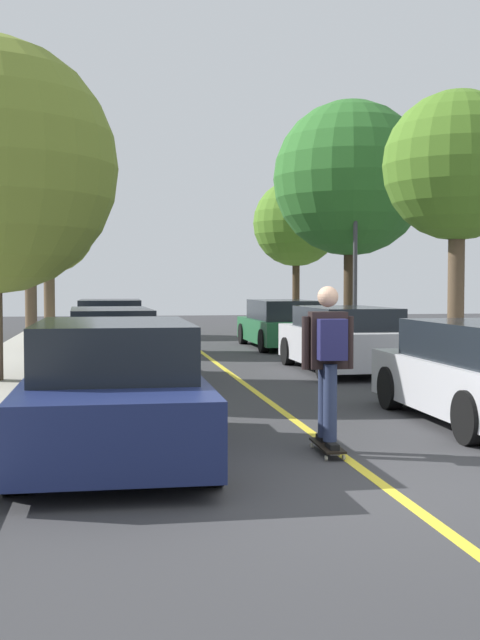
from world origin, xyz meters
The scene contains 15 objects.
ground centered at (0.00, 0.00, 0.00)m, with size 80.00×80.00×0.00m, color #353538.
center_line centered at (0.00, 4.00, 0.00)m, with size 0.12×39.20×0.01m, color gold.
parked_car_left_nearest centered at (-2.46, 1.77, 0.71)m, with size 1.98×4.25×1.46m.
parked_car_left_near centered at (-2.46, 8.81, 0.69)m, with size 1.97×4.71×1.39m.
parked_car_left_far centered at (-2.46, 14.70, 0.70)m, with size 1.96×4.11×1.44m.
parked_car_right_near centered at (2.46, 9.48, 0.69)m, with size 2.00×4.38×1.38m.
parked_car_right_far centered at (2.46, 15.82, 0.69)m, with size 1.90×4.57×1.40m.
street_tree_left_near centered at (-4.58, 15.40, 4.29)m, with size 3.03×3.03×5.70m.
street_tree_left_far centered at (-4.58, 22.37, 3.85)m, with size 3.28×3.28×5.38m.
street_tree_right_nearest centered at (4.58, 8.58, 4.26)m, with size 3.06×3.06×5.68m.
street_tree_right_near centered at (4.58, 15.95, 4.96)m, with size 4.56×4.56×7.11m.
street_tree_right_far centered at (4.58, 22.84, 4.16)m, with size 3.29×3.29×5.68m.
streetlamp centered at (4.21, 14.27, 3.12)m, with size 0.36×0.24×5.17m.
skateboard centered at (-0.14, 1.47, 0.09)m, with size 0.24×0.85×0.10m.
skateboarder centered at (-0.14, 1.44, 1.09)m, with size 0.58×0.70×1.74m.
Camera 1 is at (-2.51, -7.01, 1.87)m, focal length 45.06 mm.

